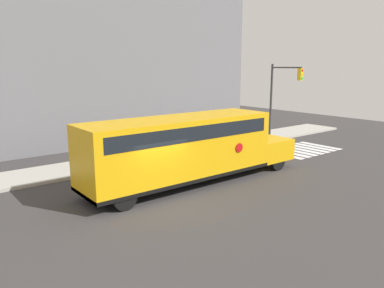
{
  "coord_description": "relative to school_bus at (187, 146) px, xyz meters",
  "views": [
    {
      "loc": [
        -8.08,
        -12.5,
        5.48
      ],
      "look_at": [
        2.95,
        1.43,
        1.76
      ],
      "focal_mm": 35.0,
      "sensor_mm": 36.0,
      "label": 1
    }
  ],
  "objects": [
    {
      "name": "sidewalk_strip",
      "position": [
        -2.25,
        5.57,
        -1.75
      ],
      "size": [
        44.0,
        3.0,
        0.15
      ],
      "color": "#B2ADA3",
      "rests_on": "ground"
    },
    {
      "name": "stop_sign",
      "position": [
        8.54,
        4.78,
        -0.16
      ],
      "size": [
        0.71,
        0.1,
        2.51
      ],
      "color": "#38383A",
      "rests_on": "ground"
    },
    {
      "name": "school_bus",
      "position": [
        0.0,
        0.0,
        0.0
      ],
      "size": [
        11.58,
        2.57,
        3.2
      ],
      "color": "#EAA80F",
      "rests_on": "ground"
    },
    {
      "name": "building_backdrop",
      "position": [
        -2.25,
        12.07,
        4.99
      ],
      "size": [
        32.0,
        4.0,
        13.62
      ],
      "color": "slate",
      "rests_on": "ground"
    },
    {
      "name": "crosswalk_stripes",
      "position": [
        10.5,
        1.07,
        -1.82
      ],
      "size": [
        4.7,
        3.2,
        0.01
      ],
      "color": "white",
      "rests_on": "ground"
    },
    {
      "name": "traffic_light",
      "position": [
        11.25,
        3.69,
        1.84
      ],
      "size": [
        0.28,
        2.65,
        5.61
      ],
      "color": "#38383A",
      "rests_on": "ground"
    },
    {
      "name": "ground_plane",
      "position": [
        -2.25,
        -0.93,
        -1.82
      ],
      "size": [
        60.0,
        60.0,
        0.0
      ],
      "primitive_type": "plane",
      "color": "#3A3838"
    }
  ]
}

